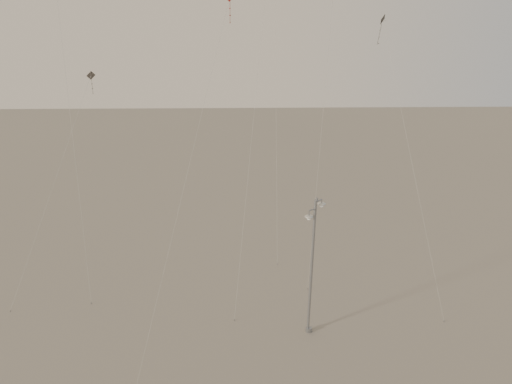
{
  "coord_description": "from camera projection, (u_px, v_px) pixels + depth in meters",
  "views": [
    {
      "loc": [
        -2.87,
        -26.6,
        20.46
      ],
      "look_at": [
        -2.07,
        5.0,
        8.67
      ],
      "focal_mm": 35.0,
      "sensor_mm": 36.0,
      "label": 1
    }
  ],
  "objects": [
    {
      "name": "kite_4",
      "position": [
        396.0,
        86.0,
        35.54
      ],
      "size": [
        3.96,
        9.19,
        19.96
      ],
      "rotation": [
        0.0,
        0.0,
        1.38
      ],
      "color": "#312C28",
      "rests_on": "ground"
    },
    {
      "name": "kite_3",
      "position": [
        210.0,
        81.0,
        29.93
      ],
      "size": [
        5.94,
        10.56,
        21.48
      ],
      "rotation": [
        0.0,
        0.0,
        0.15
      ],
      "color": "maroon",
      "rests_on": "ground"
    },
    {
      "name": "street_lamp",
      "position": [
        312.0,
        264.0,
        31.65
      ],
      "size": [
        1.37,
        1.21,
        9.62
      ],
      "color": "#979B9F",
      "rests_on": "ground"
    },
    {
      "name": "kite_1",
      "position": [
        261.0,
        41.0,
        36.5
      ],
      "size": [
        3.0,
        11.69,
        23.96
      ],
      "rotation": [
        0.0,
        0.0,
        -0.59
      ],
      "color": "#312C28",
      "rests_on": "ground"
    },
    {
      "name": "kite_6",
      "position": [
        74.0,
        125.0,
        38.44
      ],
      "size": [
        5.2,
        9.73,
        15.72
      ],
      "rotation": [
        0.0,
        0.0,
        0.26
      ],
      "color": "#312C28",
      "rests_on": "ground"
    },
    {
      "name": "ground",
      "position": [
        290.0,
        345.0,
        32.13
      ],
      "size": [
        160.0,
        160.0,
        0.0
      ],
      "primitive_type": "plane",
      "color": "gray",
      "rests_on": "ground"
    }
  ]
}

